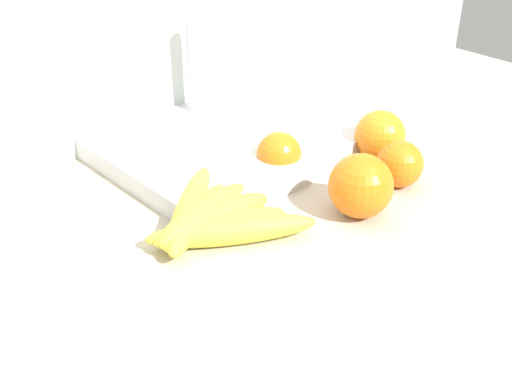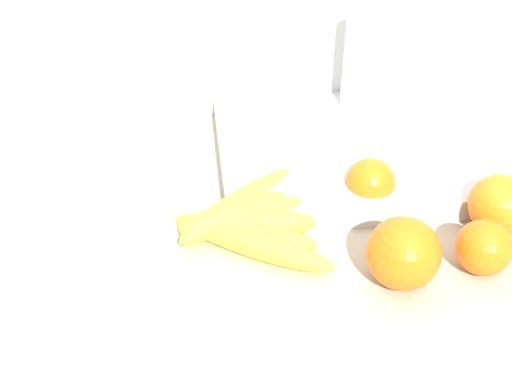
{
  "view_description": "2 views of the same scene",
  "coord_description": "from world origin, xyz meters",
  "px_view_note": "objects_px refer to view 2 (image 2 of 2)",
  "views": [
    {
      "loc": [
        -0.47,
        -0.49,
        1.33
      ],
      "look_at": [
        0.0,
        0.01,
        0.91
      ],
      "focal_mm": 44.72,
      "sensor_mm": 36.0,
      "label": 1
    },
    {
      "loc": [
        -0.12,
        -0.63,
        1.43
      ],
      "look_at": [
        -0.05,
        0.03,
        0.93
      ],
      "focal_mm": 48.64,
      "sensor_mm": 36.0,
      "label": 2
    }
  ],
  "objects_px": {
    "orange_far_right": "(498,203)",
    "orange_center": "(403,253)",
    "sink_basin": "(362,148)",
    "orange_back_right": "(484,247)",
    "paper_towel_roll": "(95,92)",
    "banana_bunch": "(246,221)",
    "orange_front": "(370,183)"
  },
  "relations": [
    {
      "from": "banana_bunch",
      "to": "orange_back_right",
      "type": "bearing_deg",
      "value": -19.05
    },
    {
      "from": "orange_front",
      "to": "paper_towel_roll",
      "type": "distance_m",
      "value": 0.37
    },
    {
      "from": "orange_far_right",
      "to": "orange_front",
      "type": "xyz_separation_m",
      "value": [
        -0.14,
        0.06,
        -0.01
      ]
    },
    {
      "from": "orange_far_right",
      "to": "orange_center",
      "type": "distance_m",
      "value": 0.16
    },
    {
      "from": "banana_bunch",
      "to": "sink_basin",
      "type": "relative_size",
      "value": 0.56
    },
    {
      "from": "banana_bunch",
      "to": "orange_far_right",
      "type": "height_order",
      "value": "orange_far_right"
    },
    {
      "from": "orange_far_right",
      "to": "paper_towel_roll",
      "type": "height_order",
      "value": "paper_towel_roll"
    },
    {
      "from": "banana_bunch",
      "to": "orange_front",
      "type": "height_order",
      "value": "orange_front"
    },
    {
      "from": "orange_front",
      "to": "paper_towel_roll",
      "type": "bearing_deg",
      "value": 164.89
    },
    {
      "from": "orange_back_right",
      "to": "sink_basin",
      "type": "xyz_separation_m",
      "value": [
        -0.09,
        0.24,
        -0.02
      ]
    },
    {
      "from": "orange_center",
      "to": "paper_towel_roll",
      "type": "relative_size",
      "value": 0.28
    },
    {
      "from": "banana_bunch",
      "to": "orange_front",
      "type": "distance_m",
      "value": 0.17
    },
    {
      "from": "orange_center",
      "to": "sink_basin",
      "type": "distance_m",
      "value": 0.25
    },
    {
      "from": "orange_front",
      "to": "orange_back_right",
      "type": "xyz_separation_m",
      "value": [
        0.1,
        -0.14,
        0.0
      ]
    },
    {
      "from": "orange_far_right",
      "to": "sink_basin",
      "type": "bearing_deg",
      "value": 128.1
    },
    {
      "from": "banana_bunch",
      "to": "orange_far_right",
      "type": "bearing_deg",
      "value": -3.77
    },
    {
      "from": "orange_back_right",
      "to": "paper_towel_roll",
      "type": "relative_size",
      "value": 0.22
    },
    {
      "from": "paper_towel_roll",
      "to": "sink_basin",
      "type": "xyz_separation_m",
      "value": [
        0.36,
        0.01,
        -0.12
      ]
    },
    {
      "from": "orange_center",
      "to": "sink_basin",
      "type": "xyz_separation_m",
      "value": [
        0.01,
        0.25,
        -0.02
      ]
    },
    {
      "from": "orange_center",
      "to": "banana_bunch",
      "type": "bearing_deg",
      "value": 148.74
    },
    {
      "from": "orange_back_right",
      "to": "sink_basin",
      "type": "relative_size",
      "value": 0.16
    },
    {
      "from": "sink_basin",
      "to": "orange_center",
      "type": "bearing_deg",
      "value": -92.88
    },
    {
      "from": "orange_front",
      "to": "orange_back_right",
      "type": "distance_m",
      "value": 0.17
    },
    {
      "from": "orange_far_right",
      "to": "sink_basin",
      "type": "xyz_separation_m",
      "value": [
        -0.13,
        0.17,
        -0.02
      ]
    },
    {
      "from": "paper_towel_roll",
      "to": "orange_back_right",
      "type": "bearing_deg",
      "value": -27.32
    },
    {
      "from": "orange_back_right",
      "to": "banana_bunch",
      "type": "bearing_deg",
      "value": 160.95
    },
    {
      "from": "paper_towel_roll",
      "to": "orange_front",
      "type": "bearing_deg",
      "value": -15.11
    },
    {
      "from": "paper_towel_roll",
      "to": "sink_basin",
      "type": "bearing_deg",
      "value": 1.39
    },
    {
      "from": "orange_front",
      "to": "orange_center",
      "type": "bearing_deg",
      "value": -89.54
    },
    {
      "from": "orange_far_right",
      "to": "sink_basin",
      "type": "height_order",
      "value": "sink_basin"
    },
    {
      "from": "orange_far_right",
      "to": "orange_center",
      "type": "bearing_deg",
      "value": -150.41
    },
    {
      "from": "orange_far_right",
      "to": "orange_front",
      "type": "height_order",
      "value": "orange_far_right"
    }
  ]
}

